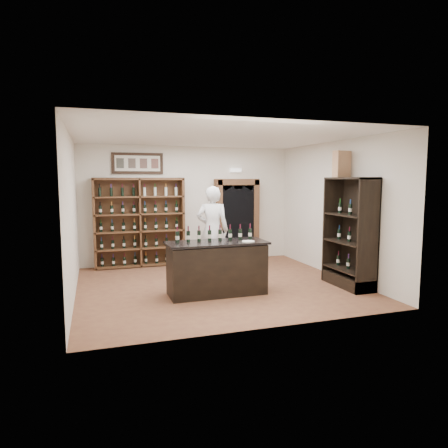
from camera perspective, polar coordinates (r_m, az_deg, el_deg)
The scene contains 22 objects.
floor at distance 8.28m, azimuth -0.92°, elevation -8.71°, with size 5.50×5.50×0.00m, color brown.
ceiling at distance 8.04m, azimuth -0.96°, elevation 12.40°, with size 5.50×5.50×0.00m, color white.
wall_back at distance 10.43m, azimuth -5.00°, elevation 2.75°, with size 5.50×0.04×3.00m, color silver.
wall_left at distance 7.68m, azimuth -20.95°, elevation 1.05°, with size 0.04×5.00×3.00m, color silver.
wall_right at distance 9.22m, azimuth 15.64°, elevation 2.06°, with size 0.04×5.00×3.00m, color silver.
wine_shelf at distance 10.09m, azimuth -11.97°, elevation 0.23°, with size 2.20×0.38×2.20m.
framed_picture at distance 10.17m, azimuth -12.24°, elevation 8.46°, with size 1.25×0.04×0.52m, color black.
arched_doorway at distance 10.65m, azimuth 1.79°, elevation 0.90°, with size 1.17×0.35×2.17m.
emergency_light at distance 10.69m, azimuth 1.65°, elevation 7.69°, with size 0.30×0.10×0.10m, color white.
tasting_counter at distance 7.55m, azimuth -1.04°, elevation -6.34°, with size 1.88×0.78×1.00m.
counter_bottle_0 at distance 7.39m, azimuth -6.68°, elevation -1.83°, with size 0.07×0.07×0.30m.
counter_bottle_1 at distance 7.43m, azimuth -5.13°, elevation -1.77°, with size 0.07×0.07×0.30m.
counter_bottle_2 at distance 7.48m, azimuth -3.59°, elevation -1.70°, with size 0.07×0.07×0.30m.
counter_bottle_3 at distance 7.53m, azimuth -2.08°, elevation -1.64°, with size 0.07×0.07×0.30m.
counter_bottle_4 at distance 7.59m, azimuth -0.58°, elevation -1.57°, with size 0.07×0.07×0.30m.
counter_bottle_5 at distance 7.65m, azimuth 0.89°, elevation -1.50°, with size 0.07×0.07×0.30m.
counter_bottle_6 at distance 7.72m, azimuth 2.33°, elevation -1.44°, with size 0.07×0.07×0.30m.
counter_bottle_7 at distance 7.79m, azimuth 3.75°, elevation -1.37°, with size 0.07×0.07×0.30m.
side_cabinet at distance 8.44m, azimuth 17.60°, elevation -3.49°, with size 0.48×1.20×2.20m.
shopkeeper at distance 9.14m, azimuth -1.65°, elevation -0.86°, with size 0.73×0.48×2.01m, color silver.
plate at distance 7.44m, azimuth 3.49°, elevation -2.50°, with size 0.24×0.24×0.02m, color beige.
wine_crate at distance 8.58m, azimuth 16.46°, elevation 8.20°, with size 0.38×0.16×0.54m, color #A57757.
Camera 1 is at (-2.36, -7.64, 2.16)m, focal length 32.00 mm.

